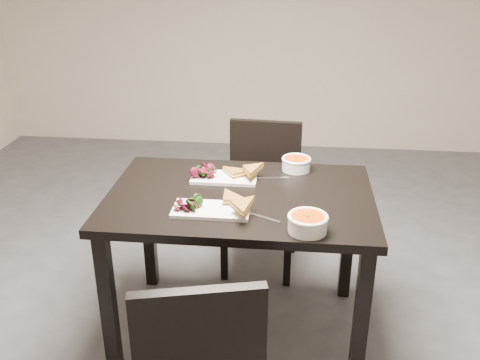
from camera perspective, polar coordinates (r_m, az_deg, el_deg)
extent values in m
plane|color=#47474C|center=(2.98, 0.18, -12.99)|extent=(5.00, 5.00, 0.00)
cube|color=black|center=(2.43, 0.00, -1.94)|extent=(1.20, 0.80, 0.04)
cube|color=black|center=(2.46, -13.83, -12.69)|extent=(0.06, 0.06, 0.71)
cube|color=black|center=(2.35, 12.71, -14.41)|extent=(0.06, 0.06, 0.71)
cube|color=black|center=(3.00, -9.67, -5.06)|extent=(0.06, 0.06, 0.71)
cube|color=black|center=(2.91, 11.40, -6.11)|extent=(0.06, 0.06, 0.71)
cube|color=black|center=(2.04, -4.47, -18.10)|extent=(0.51, 0.51, 0.04)
cube|color=black|center=(1.75, -4.31, -16.90)|extent=(0.42, 0.14, 0.40)
cube|color=black|center=(3.09, 2.20, -2.21)|extent=(0.45, 0.45, 0.04)
cube|color=black|center=(3.07, -1.68, -7.21)|extent=(0.04, 0.04, 0.41)
cube|color=black|center=(3.03, 5.08, -7.77)|extent=(0.04, 0.04, 0.41)
cube|color=black|center=(3.37, -0.50, -4.09)|extent=(0.04, 0.04, 0.41)
cube|color=black|center=(3.34, 5.62, -4.55)|extent=(0.04, 0.04, 0.41)
cube|color=black|center=(3.17, 2.71, 2.85)|extent=(0.42, 0.07, 0.40)
cube|color=white|center=(2.27, -3.07, -3.20)|extent=(0.33, 0.16, 0.02)
cylinder|color=white|center=(2.12, 7.20, -4.72)|extent=(0.15, 0.15, 0.06)
cylinder|color=#DC4F0A|center=(2.11, 7.23, -4.07)|extent=(0.13, 0.13, 0.02)
torus|color=white|center=(2.11, 7.24, -3.90)|extent=(0.16, 0.16, 0.02)
cube|color=silver|center=(2.23, 2.26, -3.91)|extent=(0.17, 0.10, 0.00)
cube|color=white|center=(2.57, -1.68, 0.22)|extent=(0.31, 0.16, 0.02)
cylinder|color=white|center=(2.68, 5.99, 1.62)|extent=(0.14, 0.14, 0.05)
cylinder|color=#DC4F0A|center=(2.68, 6.01, 2.10)|extent=(0.12, 0.12, 0.02)
torus|color=white|center=(2.67, 6.02, 2.24)|extent=(0.15, 0.15, 0.01)
cube|color=silver|center=(2.59, 3.25, 0.22)|extent=(0.18, 0.04, 0.00)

